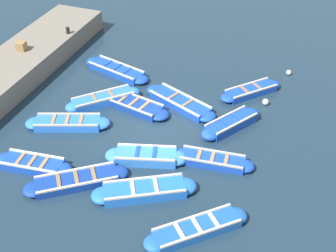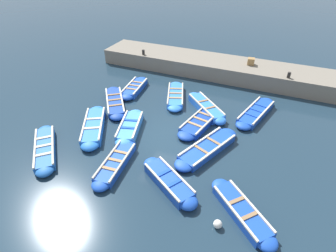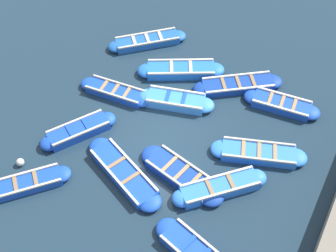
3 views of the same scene
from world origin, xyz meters
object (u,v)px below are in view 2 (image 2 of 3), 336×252
(boat_centre, at_px, (130,127))
(boat_outer_left, at_px, (169,182))
(wooden_crate, at_px, (251,61))
(boat_near_quay, at_px, (116,163))
(boat_tucked, at_px, (115,102))
(bollard_mid_north, at_px, (143,52))
(boat_end_of_row, at_px, (207,148))
(boat_alongside, at_px, (175,96))
(bollard_north, at_px, (289,75))
(boat_outer_right, at_px, (135,88))
(boat_inner_gap, at_px, (45,149))
(boat_bow_out, at_px, (256,113))
(buoy_yellow_far, at_px, (218,224))
(boat_mid_row, at_px, (94,126))
(boat_drifting, at_px, (242,211))
(boat_stern_in, at_px, (206,107))
(boat_broadside, at_px, (200,122))

(boat_centre, distance_m, boat_outer_left, 4.17)
(wooden_crate, bearing_deg, boat_near_quay, 161.32)
(boat_tucked, relative_size, bollard_mid_north, 10.37)
(boat_end_of_row, relative_size, boat_alongside, 1.08)
(boat_outer_left, distance_m, bollard_north, 10.74)
(boat_outer_right, distance_m, boat_inner_gap, 6.96)
(boat_alongside, height_order, boat_bow_out, boat_alongside)
(boat_end_of_row, height_order, boat_alongside, boat_alongside)
(boat_end_of_row, relative_size, buoy_yellow_far, 13.27)
(boat_bow_out, bearing_deg, boat_outer_right, 90.53)
(boat_outer_right, height_order, wooden_crate, wooden_crate)
(boat_mid_row, xyz_separation_m, boat_drifting, (-2.15, -7.92, -0.03))
(boat_stern_in, bearing_deg, bollard_north, -44.59)
(boat_centre, height_order, bollard_mid_north, bollard_mid_north)
(boat_broadside, bearing_deg, boat_tucked, 90.18)
(boat_tucked, bearing_deg, boat_near_quay, -146.90)
(boat_drifting, distance_m, boat_stern_in, 6.97)
(boat_alongside, xyz_separation_m, bollard_mid_north, (3.41, 3.95, 1.05))
(boat_inner_gap, bearing_deg, boat_tucked, -7.42)
(boat_stern_in, height_order, bollard_mid_north, bollard_mid_north)
(boat_alongside, bearing_deg, boat_tucked, 125.31)
(boat_drifting, distance_m, wooden_crate, 11.64)
(boat_alongside, relative_size, boat_broadside, 0.99)
(boat_centre, bearing_deg, boat_bow_out, -54.90)
(boat_end_of_row, distance_m, boat_broadside, 2.12)
(boat_tucked, height_order, boat_end_of_row, boat_end_of_row)
(boat_stern_in, distance_m, boat_outer_right, 4.97)
(boat_drifting, xyz_separation_m, boat_inner_gap, (-0.16, 8.94, 0.01))
(boat_outer_left, xyz_separation_m, wooden_crate, (11.24, -1.24, 1.06))
(boat_bow_out, distance_m, wooden_crate, 4.92)
(boat_tucked, xyz_separation_m, boat_centre, (-1.90, -2.13, 0.04))
(boat_near_quay, height_order, boat_end_of_row, boat_end_of_row)
(boat_alongside, distance_m, boat_broadside, 3.10)
(boat_near_quay, xyz_separation_m, boat_alongside, (6.52, -0.14, 0.01))
(wooden_crate, bearing_deg, buoy_yellow_far, -175.26)
(boat_tucked, xyz_separation_m, boat_broadside, (0.02, -5.27, 0.00))
(bollard_mid_north, bearing_deg, boat_stern_in, -123.65)
(boat_broadside, xyz_separation_m, buoy_yellow_far, (-5.57, -2.38, -0.02))
(boat_stern_in, height_order, boat_centre, boat_stern_in)
(boat_tucked, distance_m, boat_stern_in, 5.34)
(boat_stern_in, height_order, boat_bow_out, boat_stern_in)
(boat_centre, bearing_deg, boat_inner_gap, 137.15)
(boat_mid_row, distance_m, boat_inner_gap, 2.52)
(boat_inner_gap, relative_size, wooden_crate, 7.41)
(boat_tucked, distance_m, boat_outer_right, 2.04)
(boat_bow_out, xyz_separation_m, wooden_crate, (4.65, 1.19, 1.10))
(boat_outer_right, xyz_separation_m, boat_inner_gap, (-6.91, 0.83, -0.00))
(boat_stern_in, height_order, boat_broadside, boat_stern_in)
(boat_end_of_row, bearing_deg, bollard_north, -21.38)
(boat_outer_left, xyz_separation_m, bollard_mid_north, (10.03, 6.34, 1.02))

